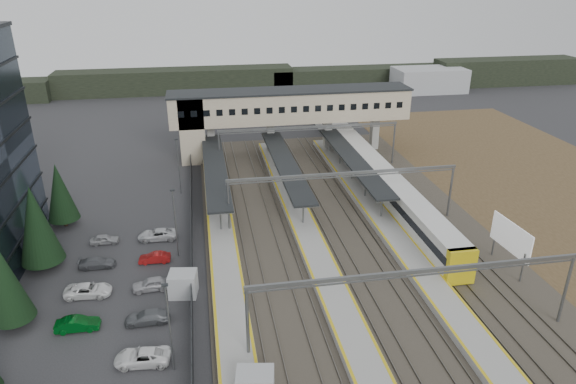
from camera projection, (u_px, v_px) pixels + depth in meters
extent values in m
plane|color=#2B2B2D|center=(261.00, 301.00, 49.48)|extent=(220.00, 220.00, 0.00)
cylinder|color=black|center=(16.00, 321.00, 45.75)|extent=(0.44, 0.44, 1.20)
cone|color=black|center=(7.00, 284.00, 44.19)|extent=(3.64, 3.64, 7.00)
cylinder|color=black|center=(45.00, 263.00, 54.78)|extent=(0.44, 0.44, 1.20)
cone|color=black|center=(36.00, 224.00, 52.93)|extent=(4.42, 4.42, 8.50)
cylinder|color=black|center=(65.00, 221.00, 63.82)|extent=(0.44, 0.44, 1.20)
cone|color=black|center=(60.00, 192.00, 62.23)|extent=(3.74, 3.74, 7.20)
imported|color=#044311|center=(77.00, 324.00, 45.25)|extent=(3.81, 1.34, 1.25)
imported|color=white|center=(88.00, 290.00, 50.05)|extent=(4.60, 2.35, 1.24)
imported|color=#515458|center=(97.00, 263.00, 54.86)|extent=(3.88, 1.60, 1.12)
imported|color=#999A9D|center=(105.00, 239.00, 59.65)|extent=(3.27, 1.32, 1.11)
imported|color=white|center=(142.00, 357.00, 41.42)|extent=(4.69, 2.51, 1.25)
imported|color=slate|center=(147.00, 317.00, 46.22)|extent=(4.08, 1.70, 1.18)
imported|color=#A9A8AD|center=(151.00, 284.00, 50.99)|extent=(3.90, 1.80, 1.29)
imported|color=#A31515|center=(155.00, 258.00, 55.81)|extent=(3.45, 1.36, 1.12)
imported|color=silver|center=(157.00, 234.00, 60.57)|extent=(4.61, 2.27, 1.26)
cylinder|color=slate|center=(170.00, 329.00, 39.39)|extent=(0.16, 0.16, 8.00)
cube|color=black|center=(165.00, 285.00, 37.80)|extent=(0.50, 0.25, 0.15)
cylinder|color=slate|center=(176.00, 224.00, 55.65)|extent=(0.16, 0.16, 8.00)
cube|color=black|center=(172.00, 190.00, 54.06)|extent=(0.50, 0.25, 0.15)
cylinder|color=slate|center=(179.00, 167.00, 71.92)|extent=(0.16, 0.16, 8.00)
cube|color=black|center=(176.00, 139.00, 70.33)|extent=(0.50, 0.25, 0.15)
cube|color=#26282B|center=(192.00, 271.00, 52.57)|extent=(0.08, 90.00, 2.00)
cube|color=#A6A8AB|center=(183.00, 284.00, 50.00)|extent=(2.94, 2.57, 2.42)
cube|color=#363228|center=(364.00, 262.00, 55.87)|extent=(34.00, 90.00, 0.20)
cube|color=#59544C|center=(248.00, 272.00, 53.77)|extent=(0.08, 90.00, 0.14)
cube|color=#59544C|center=(262.00, 270.00, 54.00)|extent=(0.08, 90.00, 0.14)
cube|color=#59544C|center=(286.00, 268.00, 54.41)|extent=(0.08, 90.00, 0.14)
cube|color=#59544C|center=(299.00, 267.00, 54.64)|extent=(0.08, 90.00, 0.14)
cube|color=#59544C|center=(340.00, 263.00, 55.36)|extent=(0.08, 90.00, 0.14)
cube|color=#59544C|center=(353.00, 262.00, 55.59)|extent=(0.08, 90.00, 0.14)
cube|color=#59544C|center=(376.00, 260.00, 56.00)|extent=(0.08, 90.00, 0.14)
cube|color=#59544C|center=(388.00, 258.00, 56.23)|extent=(0.08, 90.00, 0.14)
cube|color=#59544C|center=(427.00, 255.00, 56.95)|extent=(0.08, 90.00, 0.14)
cube|color=#59544C|center=(440.00, 254.00, 57.18)|extent=(0.08, 90.00, 0.14)
cube|color=#59544C|center=(461.00, 252.00, 57.59)|extent=(0.08, 90.00, 0.14)
cube|color=#59544C|center=(473.00, 250.00, 57.82)|extent=(0.08, 90.00, 0.14)
cube|color=#9B9B96|center=(226.00, 272.00, 53.34)|extent=(3.20, 82.00, 0.90)
cube|color=gold|center=(212.00, 270.00, 52.93)|extent=(0.25, 82.00, 0.02)
cube|color=gold|center=(240.00, 267.00, 53.39)|extent=(0.25, 82.00, 0.02)
cube|color=#9B9B96|center=(320.00, 263.00, 54.93)|extent=(3.20, 82.00, 0.90)
cube|color=gold|center=(307.00, 261.00, 54.52)|extent=(0.25, 82.00, 0.02)
cube|color=gold|center=(333.00, 259.00, 54.98)|extent=(0.25, 82.00, 0.02)
cube|color=#9B9B96|center=(408.00, 255.00, 56.52)|extent=(3.20, 82.00, 0.90)
cube|color=gold|center=(396.00, 253.00, 56.11)|extent=(0.25, 82.00, 0.02)
cube|color=gold|center=(421.00, 250.00, 56.57)|extent=(0.25, 82.00, 0.02)
cube|color=black|center=(215.00, 167.00, 71.81)|extent=(3.00, 30.00, 0.25)
cube|color=slate|center=(215.00, 168.00, 71.87)|extent=(3.10, 30.00, 0.12)
cylinder|color=slate|center=(221.00, 218.00, 60.70)|extent=(0.20, 0.20, 3.10)
cylinder|color=slate|center=(218.00, 196.00, 66.57)|extent=(0.20, 0.20, 3.10)
cylinder|color=slate|center=(216.00, 177.00, 72.45)|extent=(0.20, 0.20, 3.10)
cylinder|color=slate|center=(214.00, 162.00, 78.32)|extent=(0.20, 0.20, 3.10)
cylinder|color=slate|center=(212.00, 149.00, 84.19)|extent=(0.20, 0.20, 3.10)
cube|color=black|center=(285.00, 163.00, 73.40)|extent=(3.00, 30.00, 0.25)
cube|color=slate|center=(285.00, 164.00, 73.46)|extent=(3.10, 30.00, 0.12)
cylinder|color=slate|center=(303.00, 211.00, 62.29)|extent=(0.20, 0.20, 3.10)
cylinder|color=slate|center=(293.00, 191.00, 68.16)|extent=(0.20, 0.20, 3.10)
cylinder|color=slate|center=(285.00, 173.00, 74.04)|extent=(0.20, 0.20, 3.10)
cylinder|color=slate|center=(278.00, 158.00, 79.91)|extent=(0.20, 0.20, 3.10)
cylinder|color=slate|center=(272.00, 145.00, 85.78)|extent=(0.20, 0.20, 3.10)
cube|color=black|center=(353.00, 159.00, 74.99)|extent=(3.00, 30.00, 0.25)
cube|color=slate|center=(352.00, 160.00, 75.05)|extent=(3.10, 30.00, 0.12)
cylinder|color=slate|center=(382.00, 205.00, 63.88)|extent=(0.20, 0.20, 3.10)
cylinder|color=slate|center=(366.00, 185.00, 69.75)|extent=(0.20, 0.20, 3.10)
cylinder|color=slate|center=(352.00, 169.00, 75.63)|extent=(0.20, 0.20, 3.10)
cylinder|color=slate|center=(340.00, 154.00, 81.50)|extent=(0.20, 0.20, 3.10)
cylinder|color=slate|center=(330.00, 142.00, 87.37)|extent=(0.20, 0.20, 3.10)
cube|color=tan|center=(291.00, 106.00, 85.72)|extent=(40.00, 6.00, 5.00)
cube|color=black|center=(291.00, 90.00, 84.71)|extent=(40.40, 6.40, 0.30)
cube|color=tan|center=(192.00, 128.00, 84.29)|extent=(4.00, 6.00, 11.00)
cube|color=black|center=(181.00, 114.00, 80.09)|extent=(1.00, 0.06, 1.00)
cube|color=black|center=(194.00, 114.00, 80.41)|extent=(1.00, 0.06, 1.00)
cube|color=black|center=(207.00, 113.00, 80.73)|extent=(1.00, 0.06, 1.00)
cube|color=black|center=(219.00, 113.00, 81.04)|extent=(1.00, 0.06, 1.00)
cube|color=black|center=(232.00, 112.00, 81.36)|extent=(1.00, 0.06, 1.00)
cube|color=black|center=(245.00, 112.00, 81.68)|extent=(1.00, 0.06, 1.00)
cube|color=black|center=(257.00, 111.00, 82.00)|extent=(1.00, 0.06, 1.00)
cube|color=black|center=(270.00, 111.00, 82.32)|extent=(1.00, 0.06, 1.00)
cube|color=black|center=(282.00, 110.00, 82.63)|extent=(1.00, 0.06, 1.00)
cube|color=black|center=(294.00, 109.00, 82.95)|extent=(1.00, 0.06, 1.00)
cube|color=black|center=(306.00, 109.00, 83.27)|extent=(1.00, 0.06, 1.00)
cube|color=black|center=(318.00, 108.00, 83.59)|extent=(1.00, 0.06, 1.00)
cube|color=black|center=(330.00, 108.00, 83.90)|extent=(1.00, 0.06, 1.00)
cube|color=black|center=(342.00, 107.00, 84.22)|extent=(1.00, 0.06, 1.00)
cube|color=black|center=(354.00, 107.00, 84.54)|extent=(1.00, 0.06, 1.00)
cube|color=black|center=(365.00, 106.00, 84.86)|extent=(1.00, 0.06, 1.00)
cube|color=black|center=(377.00, 106.00, 85.18)|extent=(1.00, 0.06, 1.00)
cube|color=black|center=(388.00, 105.00, 85.49)|extent=(1.00, 0.06, 1.00)
cube|color=black|center=(400.00, 105.00, 85.81)|extent=(1.00, 0.06, 1.00)
cube|color=#9B9B96|center=(202.00, 142.00, 85.52)|extent=(1.20, 1.60, 6.00)
cube|color=#9B9B96|center=(211.00, 141.00, 85.76)|extent=(1.20, 1.60, 6.00)
cube|color=#9B9B96|center=(270.00, 138.00, 87.35)|extent=(1.20, 1.60, 6.00)
cube|color=#9B9B96|center=(327.00, 135.00, 88.94)|extent=(1.20, 1.60, 6.00)
cube|color=#9B9B96|center=(374.00, 133.00, 90.29)|extent=(1.20, 1.60, 6.00)
cylinder|color=slate|center=(248.00, 326.00, 40.54)|extent=(0.28, 0.28, 7.00)
cylinder|color=slate|center=(565.00, 290.00, 44.99)|extent=(0.28, 0.28, 7.00)
cube|color=slate|center=(419.00, 271.00, 41.38)|extent=(28.40, 0.25, 0.35)
cube|color=slate|center=(419.00, 275.00, 41.54)|extent=(28.40, 0.12, 0.12)
cylinder|color=slate|center=(229.00, 209.00, 60.42)|extent=(0.28, 0.28, 7.00)
cylinder|color=slate|center=(450.00, 192.00, 64.87)|extent=(0.28, 0.28, 7.00)
cube|color=slate|center=(345.00, 173.00, 61.25)|extent=(28.40, 0.25, 0.35)
cube|color=slate|center=(344.00, 177.00, 61.41)|extent=(28.40, 0.12, 0.12)
cylinder|color=slate|center=(220.00, 154.00, 78.49)|extent=(0.28, 0.28, 7.00)
cylinder|color=slate|center=(394.00, 144.00, 82.94)|extent=(0.28, 0.28, 7.00)
cube|color=slate|center=(309.00, 127.00, 79.33)|extent=(28.40, 0.25, 0.35)
cube|color=slate|center=(309.00, 130.00, 79.49)|extent=(28.40, 0.12, 0.12)
cube|color=silver|center=(419.00, 221.00, 60.24)|extent=(2.96, 20.52, 3.80)
cube|color=black|center=(420.00, 218.00, 60.07)|extent=(3.02, 19.92, 0.95)
cube|color=slate|center=(418.00, 234.00, 60.89)|extent=(2.53, 19.12, 0.53)
cube|color=silver|center=(364.00, 161.00, 79.32)|extent=(2.96, 20.52, 3.80)
cube|color=black|center=(364.00, 158.00, 79.15)|extent=(3.02, 19.92, 0.95)
cube|color=slate|center=(364.00, 171.00, 79.97)|extent=(2.53, 19.12, 0.53)
cube|color=silver|center=(330.00, 124.00, 98.40)|extent=(2.96, 20.52, 3.80)
cube|color=black|center=(330.00, 122.00, 98.23)|extent=(3.02, 19.92, 0.95)
cube|color=slate|center=(330.00, 132.00, 99.05)|extent=(2.53, 19.12, 0.53)
cube|color=gold|center=(461.00, 266.00, 51.06)|extent=(2.98, 0.90, 3.80)
cylinder|color=slate|center=(522.00, 269.00, 51.66)|extent=(0.20, 0.20, 3.39)
cylinder|color=slate|center=(494.00, 243.00, 56.50)|extent=(0.20, 0.20, 3.39)
cube|color=silver|center=(511.00, 237.00, 53.21)|extent=(0.59, 6.35, 3.18)
cube|color=black|center=(176.00, 81.00, 132.54)|extent=(60.00, 8.00, 6.00)
cube|color=black|center=(362.00, 76.00, 140.69)|extent=(50.00, 8.00, 5.00)
cube|color=black|center=(506.00, 71.00, 142.13)|extent=(40.00, 8.00, 7.00)
cube|color=#A6A8AB|center=(429.00, 80.00, 133.84)|extent=(18.00, 10.00, 6.00)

